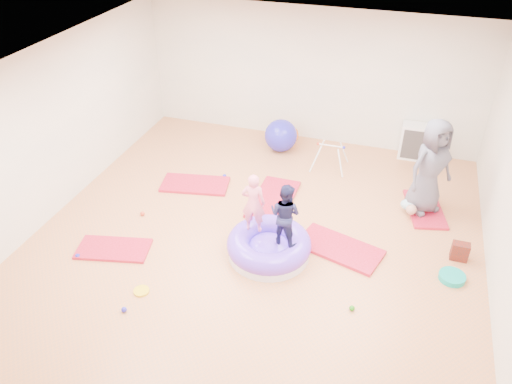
% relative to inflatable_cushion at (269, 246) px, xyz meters
% --- Properties ---
extents(room, '(7.01, 8.01, 2.81)m').
position_rel_inflatable_cushion_xyz_m(room, '(-0.31, 0.01, 1.24)').
color(room, '#CF7F4A').
rests_on(room, ground).
extents(gym_mat_front_left, '(1.21, 0.79, 0.05)m').
position_rel_inflatable_cushion_xyz_m(gym_mat_front_left, '(-2.34, -0.65, -0.14)').
color(gym_mat_front_left, '#C7264E').
rests_on(gym_mat_front_left, ground).
extents(gym_mat_mid_left, '(1.33, 0.84, 0.05)m').
position_rel_inflatable_cushion_xyz_m(gym_mat_mid_left, '(-1.88, 1.45, -0.13)').
color(gym_mat_mid_left, '#C7264E').
rests_on(gym_mat_mid_left, ground).
extents(gym_mat_center_back, '(0.69, 1.35, 0.06)m').
position_rel_inflatable_cushion_xyz_m(gym_mat_center_back, '(-0.34, 1.44, -0.13)').
color(gym_mat_center_back, '#C7264E').
rests_on(gym_mat_center_back, ground).
extents(gym_mat_right, '(1.43, 0.99, 0.05)m').
position_rel_inflatable_cushion_xyz_m(gym_mat_right, '(1.02, 0.44, -0.13)').
color(gym_mat_right, '#C7264E').
rests_on(gym_mat_right, ground).
extents(gym_mat_rear_right, '(0.82, 1.23, 0.05)m').
position_rel_inflatable_cushion_xyz_m(gym_mat_rear_right, '(2.26, 1.95, -0.14)').
color(gym_mat_rear_right, '#C7264E').
rests_on(gym_mat_rear_right, ground).
extents(inflatable_cushion, '(1.30, 1.30, 0.41)m').
position_rel_inflatable_cushion_xyz_m(inflatable_cushion, '(0.00, 0.00, 0.00)').
color(inflatable_cushion, white).
rests_on(inflatable_cushion, ground).
extents(child_pink, '(0.39, 0.29, 1.00)m').
position_rel_inflatable_cushion_xyz_m(child_pink, '(-0.29, 0.12, 0.71)').
color(child_pink, pink).
rests_on(child_pink, inflatable_cushion).
extents(child_navy, '(0.57, 0.49, 1.00)m').
position_rel_inflatable_cushion_xyz_m(child_navy, '(0.24, -0.01, 0.72)').
color(child_navy, '#1A1B42').
rests_on(child_navy, inflatable_cushion).
extents(adult_caregiver, '(0.96, 0.95, 1.68)m').
position_rel_inflatable_cushion_xyz_m(adult_caregiver, '(2.19, 1.93, 0.73)').
color(adult_caregiver, '#535162').
rests_on(adult_caregiver, gym_mat_rear_right).
extents(infant, '(0.38, 0.38, 0.22)m').
position_rel_inflatable_cushion_xyz_m(infant, '(2.02, 1.77, 0.00)').
color(infant, '#96C2DB').
rests_on(infant, gym_mat_rear_right).
extents(ball_pit_balls, '(4.25, 3.69, 0.08)m').
position_rel_inflatable_cushion_xyz_m(ball_pit_balls, '(-1.19, -0.26, -0.12)').
color(ball_pit_balls, '#2924C4').
rests_on(ball_pit_balls, ground).
extents(exercise_ball_blue, '(0.67, 0.67, 0.67)m').
position_rel_inflatable_cushion_xyz_m(exercise_ball_blue, '(-0.72, 3.28, 0.18)').
color(exercise_ball_blue, '#2924C4').
rests_on(exercise_ball_blue, ground).
extents(exercise_ball_orange, '(0.42, 0.42, 0.42)m').
position_rel_inflatable_cushion_xyz_m(exercise_ball_orange, '(-0.63, 3.59, 0.05)').
color(exercise_ball_orange, '#D3510D').
rests_on(exercise_ball_orange, ground).
extents(infant_play_gym, '(0.68, 0.64, 0.52)m').
position_rel_inflatable_cushion_xyz_m(infant_play_gym, '(0.39, 2.85, 0.19)').
color(infant_play_gym, white).
rests_on(infant_play_gym, ground).
extents(cube_shelf, '(0.73, 0.36, 0.73)m').
position_rel_inflatable_cushion_xyz_m(cube_shelf, '(2.01, 3.80, 0.20)').
color(cube_shelf, white).
rests_on(cube_shelf, ground).
extents(balance_disc, '(0.38, 0.38, 0.08)m').
position_rel_inflatable_cushion_xyz_m(balance_disc, '(2.70, 0.29, -0.12)').
color(balance_disc, '#0C9F92').
rests_on(balance_disc, ground).
extents(backpack, '(0.26, 0.16, 0.29)m').
position_rel_inflatable_cushion_xyz_m(backpack, '(2.79, 0.79, -0.01)').
color(backpack, maroon).
rests_on(backpack, ground).
extents(yellow_toy, '(0.22, 0.22, 0.03)m').
position_rel_inflatable_cushion_xyz_m(yellow_toy, '(-1.48, -1.33, -0.14)').
color(yellow_toy, yellow).
rests_on(yellow_toy, ground).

